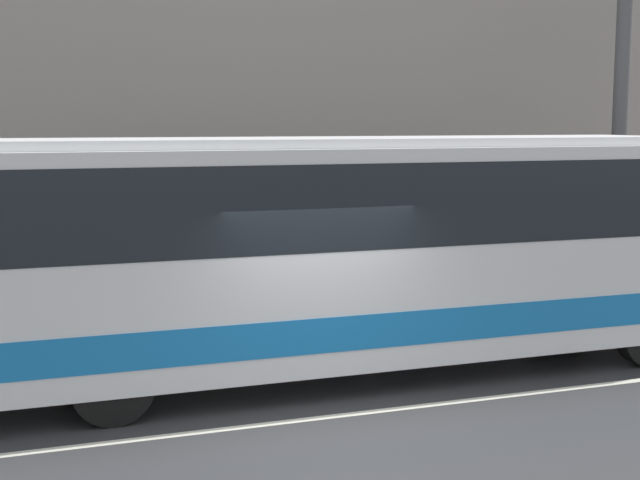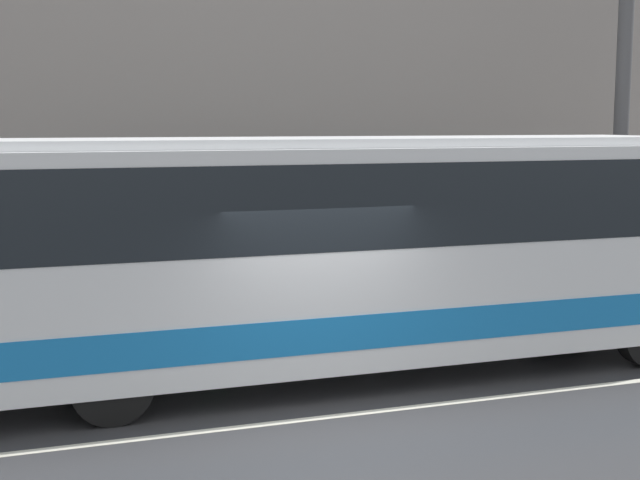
{
  "view_description": "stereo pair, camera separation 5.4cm",
  "coord_description": "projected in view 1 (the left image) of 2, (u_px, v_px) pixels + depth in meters",
  "views": [
    {
      "loc": [
        -3.67,
        -9.77,
        3.56
      ],
      "look_at": [
        0.45,
        1.74,
        1.93
      ],
      "focal_mm": 50.0,
      "sensor_mm": 36.0,
      "label": 1
    },
    {
      "loc": [
        -3.62,
        -9.79,
        3.56
      ],
      "look_at": [
        0.45,
        1.74,
        1.93
      ],
      "focal_mm": 50.0,
      "sensor_mm": 36.0,
      "label": 2
    }
  ],
  "objects": [
    {
      "name": "pedestrian_waiting",
      "position": [
        207.0,
        273.0,
        15.79
      ],
      "size": [
        0.36,
        0.36,
        1.59
      ],
      "color": "#1E5933",
      "rests_on": "sidewalk"
    },
    {
      "name": "sidewalk",
      "position": [
        226.0,
        317.0,
        15.96
      ],
      "size": [
        60.0,
        3.04,
        0.16
      ],
      "color": "#A09E99",
      "rests_on": "ground_plane"
    },
    {
      "name": "ground_plane",
      "position": [
        334.0,
        417.0,
        10.82
      ],
      "size": [
        60.0,
        60.0,
        0.0
      ],
      "primitive_type": "plane",
      "color": "#38383A"
    },
    {
      "name": "building_facade",
      "position": [
        202.0,
        72.0,
        16.92
      ],
      "size": [
        60.0,
        0.35,
        9.32
      ],
      "color": "gray",
      "rests_on": "ground_plane"
    },
    {
      "name": "lane_stripe",
      "position": [
        334.0,
        416.0,
        10.82
      ],
      "size": [
        54.0,
        0.14,
        0.01
      ],
      "color": "beige",
      "rests_on": "ground_plane"
    },
    {
      "name": "transit_bus",
      "position": [
        351.0,
        242.0,
        12.5
      ],
      "size": [
        11.71,
        2.6,
        3.34
      ],
      "color": "white",
      "rests_on": "ground_plane"
    },
    {
      "name": "utility_pole_near",
      "position": [
        621.0,
        92.0,
        17.08
      ],
      "size": [
        0.29,
        0.29,
        7.92
      ],
      "color": "#4C4C4F",
      "rests_on": "sidewalk"
    }
  ]
}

